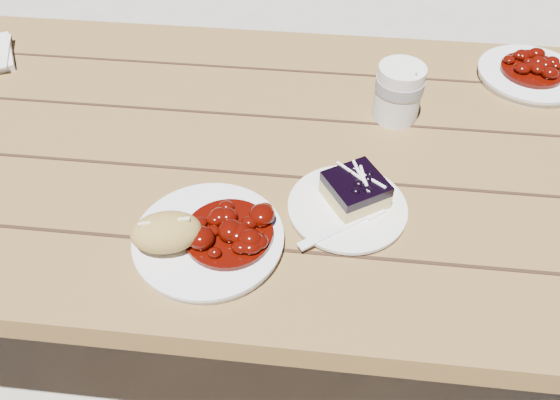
# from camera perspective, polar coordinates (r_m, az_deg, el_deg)

# --- Properties ---
(ground) EXTENTS (60.00, 60.00, 0.00)m
(ground) POSITION_cam_1_polar(r_m,az_deg,el_deg) (1.59, -2.60, -15.02)
(ground) COLOR #ABA69A
(ground) RESTS_ON ground
(picnic_table) EXTENTS (2.00, 1.55, 0.75)m
(picnic_table) POSITION_cam_1_polar(r_m,az_deg,el_deg) (1.11, -3.60, -0.33)
(picnic_table) COLOR brown
(picnic_table) RESTS_ON ground
(main_plate) EXTENTS (0.22, 0.22, 0.02)m
(main_plate) POSITION_cam_1_polar(r_m,az_deg,el_deg) (0.83, -7.45, -4.17)
(main_plate) COLOR white
(main_plate) RESTS_ON picnic_table
(goulash_stew) EXTENTS (0.13, 0.13, 0.04)m
(goulash_stew) POSITION_cam_1_polar(r_m,az_deg,el_deg) (0.81, -5.49, -2.78)
(goulash_stew) COLOR #460702
(goulash_stew) RESTS_ON main_plate
(bread_roll) EXTENTS (0.12, 0.09, 0.05)m
(bread_roll) POSITION_cam_1_polar(r_m,az_deg,el_deg) (0.81, -11.79, -3.31)
(bread_roll) COLOR #AD8B42
(bread_roll) RESTS_ON main_plate
(dessert_plate) EXTENTS (0.18, 0.18, 0.01)m
(dessert_plate) POSITION_cam_1_polar(r_m,az_deg,el_deg) (0.88, 7.03, -0.87)
(dessert_plate) COLOR white
(dessert_plate) RESTS_ON picnic_table
(blueberry_cake) EXTENTS (0.12, 0.12, 0.05)m
(blueberry_cake) POSITION_cam_1_polar(r_m,az_deg,el_deg) (0.87, 7.88, 1.07)
(blueberry_cake) COLOR #E7D27E
(blueberry_cake) RESTS_ON dessert_plate
(fork_dessert) EXTENTS (0.14, 0.12, 0.00)m
(fork_dessert) POSITION_cam_1_polar(r_m,az_deg,el_deg) (0.83, 5.62, -3.17)
(fork_dessert) COLOR white
(fork_dessert) RESTS_ON dessert_plate
(coffee_cup) EXTENTS (0.09, 0.09, 0.11)m
(coffee_cup) POSITION_cam_1_polar(r_m,az_deg,el_deg) (1.05, 12.26, 10.92)
(coffee_cup) COLOR white
(coffee_cup) RESTS_ON picnic_table
(second_plate) EXTENTS (0.21, 0.21, 0.02)m
(second_plate) POSITION_cam_1_polar(r_m,az_deg,el_deg) (1.26, 24.67, 11.74)
(second_plate) COLOR white
(second_plate) RESTS_ON picnic_table
(second_stew) EXTENTS (0.13, 0.13, 0.04)m
(second_stew) POSITION_cam_1_polar(r_m,az_deg,el_deg) (1.25, 25.08, 12.82)
(second_stew) COLOR #460702
(second_stew) RESTS_ON second_plate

